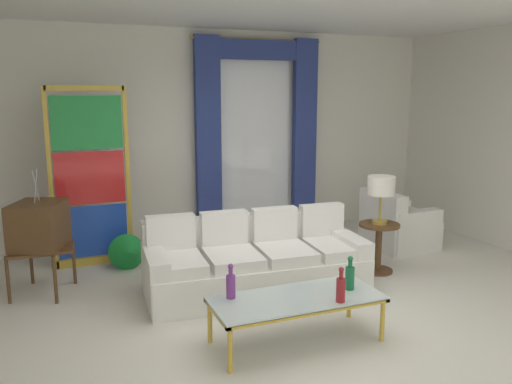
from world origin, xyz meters
TOP-DOWN VIEW (x-y plane):
  - ground_plane at (0.00, 0.00)m, footprint 16.00×16.00m
  - wall_rear at (0.00, 3.06)m, footprint 8.00×0.12m
  - ceiling_slab at (0.00, 0.80)m, footprint 8.00×7.60m
  - curtained_window at (0.79, 2.89)m, footprint 2.00×0.17m
  - couch_white_long at (-0.13, 0.73)m, footprint 2.39×1.08m
  - coffee_table at (-0.24, -0.53)m, footprint 1.47×0.61m
  - bottle_blue_decanter at (0.05, -0.76)m, footprint 0.08×0.08m
  - bottle_crystal_tall at (0.27, -0.55)m, footprint 0.08×0.08m
  - bottle_amber_squat at (-0.77, -0.34)m, footprint 0.08×0.08m
  - vintage_tv at (-2.27, 1.48)m, footprint 0.69×0.73m
  - armchair_white at (2.28, 1.45)m, footprint 0.85×0.85m
  - stained_glass_divider at (-1.67, 2.25)m, footprint 0.95×0.05m
  - peacock_figurine at (-1.32, 1.85)m, footprint 0.44×0.60m
  - round_side_table at (1.45, 0.70)m, footprint 0.48×0.48m
  - table_lamp_brass at (1.45, 0.70)m, footprint 0.32×0.32m

SIDE VIEW (x-z plane):
  - ground_plane at x=0.00m, z-range 0.00..0.00m
  - peacock_figurine at x=-1.32m, z-range -0.03..0.47m
  - armchair_white at x=2.28m, z-range -0.11..0.69m
  - couch_white_long at x=-0.13m, z-range -0.12..0.74m
  - round_side_table at x=1.45m, z-range 0.06..0.65m
  - coffee_table at x=-0.24m, z-range 0.17..0.58m
  - bottle_amber_squat at x=-0.77m, z-range 0.38..0.68m
  - bottle_blue_decanter at x=0.05m, z-range 0.38..0.68m
  - bottle_crystal_tall at x=0.27m, z-range 0.38..0.69m
  - vintage_tv at x=-2.27m, z-range 0.06..1.40m
  - table_lamp_brass at x=1.45m, z-range 0.74..1.31m
  - stained_glass_divider at x=-1.67m, z-range -0.04..2.16m
  - wall_rear at x=0.00m, z-range 0.00..3.00m
  - curtained_window at x=0.79m, z-range 0.39..3.09m
  - ceiling_slab at x=0.00m, z-range 3.00..3.04m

